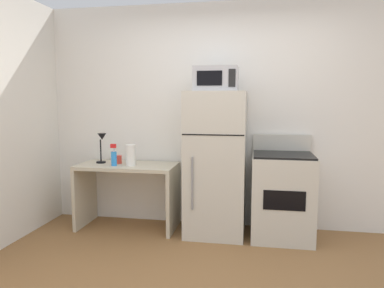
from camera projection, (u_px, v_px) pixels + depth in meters
wall_back_white at (227, 116)px, 4.22m from camera, size 5.00×0.10×2.60m
desk at (128, 184)px, 4.16m from camera, size 1.13×0.56×0.75m
desk_lamp at (102, 143)px, 4.19m from camera, size 0.14×0.12×0.35m
coffee_mug at (118, 159)px, 4.19m from camera, size 0.08×0.08×0.09m
spray_bottle at (114, 157)px, 4.03m from camera, size 0.06×0.06×0.25m
paper_towel_roll at (131, 155)px, 4.04m from camera, size 0.11×0.11×0.24m
refrigerator at (216, 164)px, 3.94m from camera, size 0.65×0.62×1.58m
microwave at (216, 79)px, 3.81m from camera, size 0.46×0.35×0.26m
oven_range at (282, 196)px, 3.85m from camera, size 0.64×0.61×1.10m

